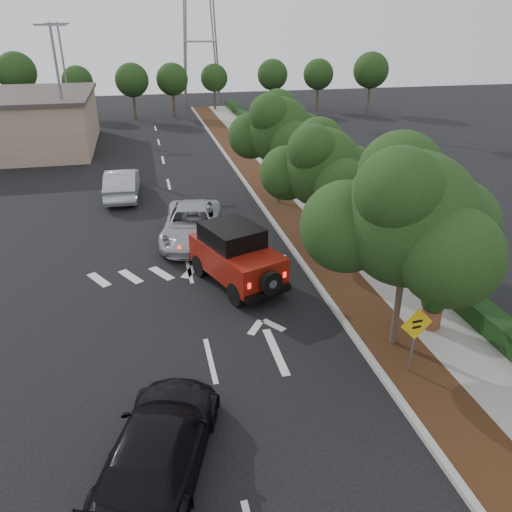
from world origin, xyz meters
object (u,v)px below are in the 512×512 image
object	(u,v)px
red_jeep	(234,254)
black_suv_oncoming	(159,446)
speed_hump_sign	(415,332)
silver_suv_ahead	(192,224)

from	to	relation	value
red_jeep	black_suv_oncoming	bearing A→B (deg)	-131.76
speed_hump_sign	red_jeep	bearing A→B (deg)	115.22
black_suv_oncoming	red_jeep	bearing A→B (deg)	-91.54
silver_suv_ahead	black_suv_oncoming	world-z (taller)	silver_suv_ahead
red_jeep	speed_hump_sign	world-z (taller)	red_jeep
black_suv_oncoming	speed_hump_sign	xyz separation A→B (m)	(7.04, 1.79, 0.72)
silver_suv_ahead	speed_hump_sign	distance (m)	12.06
silver_suv_ahead	speed_hump_sign	xyz separation A→B (m)	(4.90, -11.00, 0.68)
red_jeep	silver_suv_ahead	distance (m)	4.53
black_suv_oncoming	silver_suv_ahead	bearing A→B (deg)	-79.95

